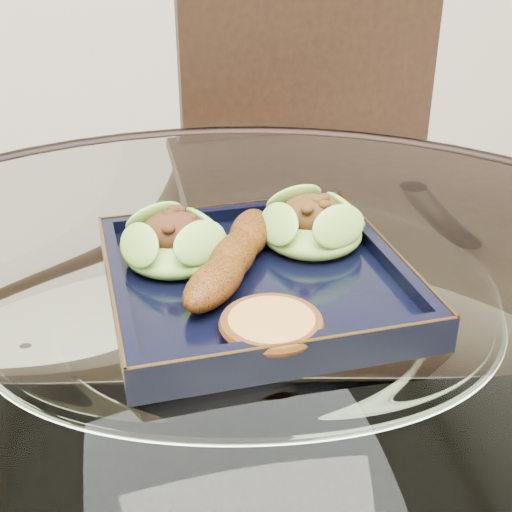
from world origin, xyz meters
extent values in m
cylinder|color=white|center=(0.00, 0.00, 0.76)|extent=(1.10, 1.10, 0.01)
torus|color=black|center=(0.00, 0.00, 0.76)|extent=(1.13, 1.13, 0.02)
cylinder|color=black|center=(0.28, 0.28, 0.38)|extent=(0.04, 0.04, 0.75)
cylinder|color=black|center=(-0.28, 0.28, 0.38)|extent=(0.04, 0.04, 0.75)
cube|color=black|center=(0.25, 0.43, 0.52)|extent=(0.47, 0.47, 0.04)
cube|color=black|center=(0.24, 0.64, 0.81)|extent=(0.44, 0.04, 0.51)
cylinder|color=black|center=(0.45, 0.24, 0.25)|extent=(0.04, 0.04, 0.49)
cylinder|color=black|center=(0.05, 0.62, 0.25)|extent=(0.04, 0.04, 0.49)
cylinder|color=black|center=(0.44, 0.63, 0.25)|extent=(0.04, 0.04, 0.49)
cube|color=black|center=(0.02, 0.06, 0.77)|extent=(0.28, 0.28, 0.02)
ellipsoid|color=#569A2C|center=(-0.05, 0.10, 0.80)|extent=(0.10, 0.10, 0.04)
ellipsoid|color=#538F29|center=(0.09, 0.11, 0.80)|extent=(0.11, 0.11, 0.04)
ellipsoid|color=#6B350B|center=(0.00, 0.07, 0.80)|extent=(0.12, 0.18, 0.03)
cylinder|color=#BF8E3F|center=(0.02, -0.04, 0.79)|extent=(0.09, 0.09, 0.01)
camera|label=1|loc=(-0.10, -0.51, 1.11)|focal=50.00mm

